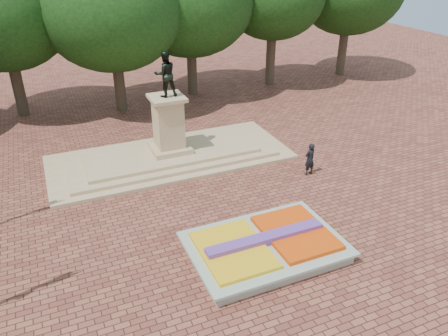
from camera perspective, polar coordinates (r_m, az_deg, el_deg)
name	(u,v)px	position (r m, az deg, el deg)	size (l,w,h in m)	color
ground	(224,233)	(19.73, -0.02, -8.45)	(90.00, 90.00, 0.00)	brown
flower_bed	(266,246)	(18.45, 5.47, -10.10)	(6.30, 4.30, 0.91)	gray
monument	(170,146)	(25.82, -7.09, 2.93)	(14.00, 6.00, 6.40)	tan
tree_row_back	(155,15)	(34.08, -8.95, 19.13)	(44.80, 8.80, 10.43)	#372A1E
pedestrian	(310,159)	(24.40, 11.13, 1.17)	(0.68, 0.45, 1.86)	black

